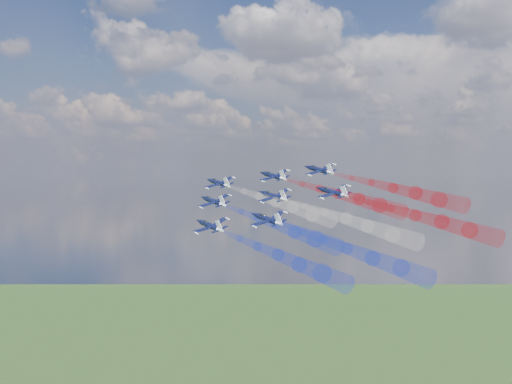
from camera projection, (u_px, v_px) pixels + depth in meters
The scene contains 16 objects.
jet_lead at pixel (219, 183), 192.70m from camera, with size 10.39×12.99×3.46m, color black, non-canonical shape.
trail_lead at pixel (276, 202), 171.36m from camera, with size 4.33×43.99×4.33m, color white, non-canonical shape.
jet_inner_left at pixel (214, 201), 177.39m from camera, with size 10.39×12.99×3.46m, color black, non-canonical shape.
trail_inner_left at pixel (276, 224), 156.05m from camera, with size 4.33×43.99×4.33m, color #1C37EE, non-canonical shape.
jet_inner_right at pixel (274, 176), 189.70m from camera, with size 10.39×12.99×3.46m, color black, non-canonical shape.
trail_inner_right at pixel (339, 194), 168.36m from camera, with size 4.33×43.99×4.33m, color red, non-canonical shape.
jet_outer_left at pixel (210, 226), 163.35m from camera, with size 10.39×12.99×3.46m, color black, non-canonical shape.
trail_outer_left at pixel (278, 255), 142.00m from camera, with size 4.33×43.99×4.33m, color #1C37EE, non-canonical shape.
jet_center_third at pixel (274, 196), 173.01m from camera, with size 10.39×12.99×3.46m, color black, non-canonical shape.
trail_center_third at pixel (346, 219), 151.67m from camera, with size 4.33×43.99×4.33m, color white, non-canonical shape.
jet_outer_right at pixel (320, 170), 184.30m from camera, with size 10.39×12.99×3.46m, color black, non-canonical shape.
trail_outer_right at pixel (393, 188), 162.96m from camera, with size 4.33×43.99×4.33m, color red, non-canonical shape.
jet_rear_left at pixel (268, 219), 157.49m from camera, with size 10.39×12.99×3.46m, color black, non-canonical shape.
trail_rear_left at pixel (347, 249), 136.14m from camera, with size 4.33×43.99×4.33m, color #1C37EE, non-canonical shape.
jet_rear_right at pixel (333, 192), 168.99m from camera, with size 10.39×12.99×3.46m, color black, non-canonical shape.
trail_rear_right at pixel (415, 215), 147.64m from camera, with size 4.33×43.99×4.33m, color red, non-canonical shape.
Camera 1 is at (101.93, -136.82, 178.56)m, focal length 44.07 mm.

